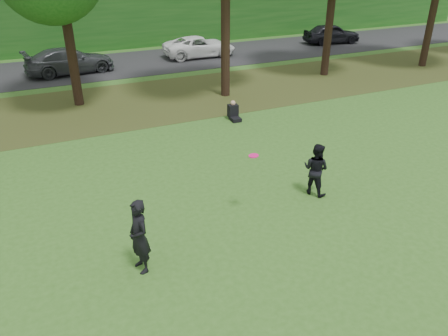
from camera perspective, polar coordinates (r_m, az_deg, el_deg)
name	(u,v)px	position (r m, az deg, el deg)	size (l,w,h in m)	color
ground	(287,252)	(11.15, 8.17, -10.82)	(120.00, 120.00, 0.00)	#2E581B
leaf_litter	(145,101)	(21.96, -10.24, 8.55)	(60.00, 7.00, 0.01)	#3F3616
street	(112,65)	(29.51, -14.48, 12.86)	(70.00, 7.00, 0.02)	black
far_hedge	(90,13)	(34.91, -17.06, 18.81)	(70.00, 3.00, 5.00)	#164B15
player_left	(139,237)	(10.17, -11.03, -8.81)	(0.67, 0.44, 1.84)	black
player_right	(316,169)	(13.36, 11.90, -0.15)	(0.80, 0.62, 1.64)	black
parked_cars	(96,57)	(28.67, -16.37, 13.73)	(41.40, 3.62, 1.48)	black
frisbee	(254,156)	(11.60, 3.88, 1.62)	(0.35, 0.35, 0.05)	#F11479
seated_person	(234,112)	(19.21, 1.26, 7.27)	(0.45, 0.75, 0.83)	black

